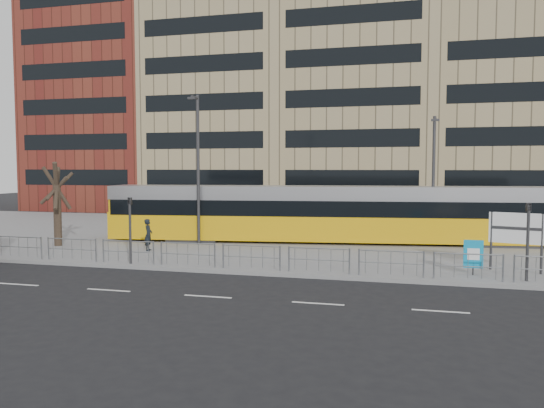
% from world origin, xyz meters
% --- Properties ---
extents(ground, '(120.00, 120.00, 0.00)m').
position_xyz_m(ground, '(0.00, 0.00, 0.00)').
color(ground, black).
rests_on(ground, ground).
extents(plaza, '(64.00, 24.00, 0.15)m').
position_xyz_m(plaza, '(0.00, 12.00, 0.07)').
color(plaza, gray).
rests_on(plaza, ground).
extents(kerb, '(64.00, 0.25, 0.17)m').
position_xyz_m(kerb, '(0.00, 0.05, 0.07)').
color(kerb, gray).
rests_on(kerb, ground).
extents(building_row, '(70.40, 18.40, 31.20)m').
position_xyz_m(building_row, '(1.55, 34.27, 12.91)').
color(building_row, maroon).
rests_on(building_row, ground).
extents(pedestrian_barrier, '(32.07, 0.07, 1.10)m').
position_xyz_m(pedestrian_barrier, '(2.00, 0.50, 0.98)').
color(pedestrian_barrier, gray).
rests_on(pedestrian_barrier, plaza).
extents(road_markings, '(62.00, 0.12, 0.01)m').
position_xyz_m(road_markings, '(1.00, -4.00, 0.01)').
color(road_markings, white).
rests_on(road_markings, ground).
extents(tram, '(28.66, 6.35, 3.36)m').
position_xyz_m(tram, '(5.35, 9.98, 1.84)').
color(tram, '#DCA40C').
rests_on(tram, plaza).
extents(station_sign, '(2.15, 0.71, 2.54)m').
position_xyz_m(station_sign, '(13.48, 2.83, 1.91)').
color(station_sign, '#2D2D30').
rests_on(station_sign, plaza).
extents(ad_panel, '(0.78, 0.07, 1.47)m').
position_xyz_m(ad_panel, '(11.63, 1.65, 1.01)').
color(ad_panel, '#2D2D30').
rests_on(ad_panel, plaza).
extents(pedestrian, '(0.54, 0.70, 1.72)m').
position_xyz_m(pedestrian, '(-4.56, 4.18, 1.01)').
color(pedestrian, black).
rests_on(pedestrian, plaza).
extents(traffic_light_west, '(0.18, 0.21, 3.10)m').
position_xyz_m(traffic_light_west, '(-3.57, 0.50, 2.12)').
color(traffic_light_west, '#2D2D30').
rests_on(traffic_light_west, plaza).
extents(traffic_light_east, '(0.23, 0.25, 3.10)m').
position_xyz_m(traffic_light_east, '(13.54, 0.89, 2.12)').
color(traffic_light_east, '#2D2D30').
rests_on(traffic_light_east, plaza).
extents(lamp_post_west, '(0.45, 1.04, 8.68)m').
position_xyz_m(lamp_post_west, '(-2.95, 7.32, 4.87)').
color(lamp_post_west, '#2D2D30').
rests_on(lamp_post_west, plaza).
extents(lamp_post_east, '(0.45, 1.04, 7.45)m').
position_xyz_m(lamp_post_east, '(10.39, 10.52, 4.24)').
color(lamp_post_east, '#2D2D30').
rests_on(lamp_post_east, plaza).
extents(bare_tree, '(4.69, 4.69, 7.02)m').
position_xyz_m(bare_tree, '(-10.45, 4.58, 5.04)').
color(bare_tree, black).
rests_on(bare_tree, plaza).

